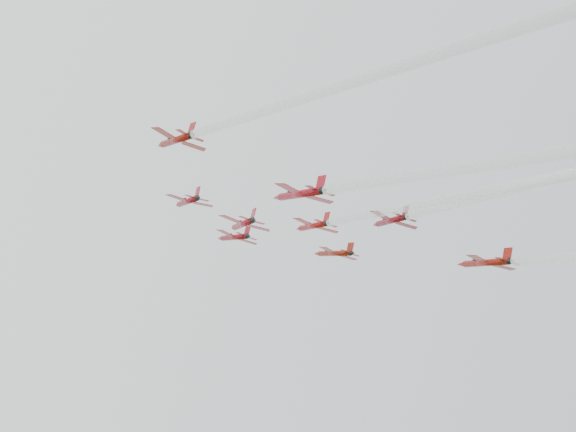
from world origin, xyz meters
TOP-DOWN VIEW (x-y plane):
  - jet_lead at (2.32, 28.40)m, footprint 9.98×13.10m
  - jet_row2_left at (-15.34, 12.30)m, footprint 9.24×12.13m
  - jet_row2_center at (-2.49, 15.03)m, footprint 10.56×13.85m
  - jet_row2_right at (17.84, 13.75)m, footprint 9.40×12.33m
  - jet_center at (3.92, -39.35)m, footprint 9.09×88.78m
  - jet_rear_farleft at (-29.86, -54.46)m, footprint 8.47×82.71m
  - jet_rear_left at (-7.63, -60.02)m, footprint 10.54×103.02m

SIDE VIEW (x-z plane):
  - jet_rear_left at x=-7.63m, z-range 98.02..149.84m
  - jet_rear_farleft at x=-29.86m, z-range 105.87..147.48m
  - jet_center at x=3.92m, z-range 111.81..156.47m
  - jet_row2_left at x=-15.34m, z-range 156.36..163.08m
  - jet_row2_right at x=17.84m, z-range 157.03..163.85m
  - jet_row2_center at x=-2.49m, z-range 157.24..164.91m
  - jet_lead at x=2.32m, z-range 164.05..171.30m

